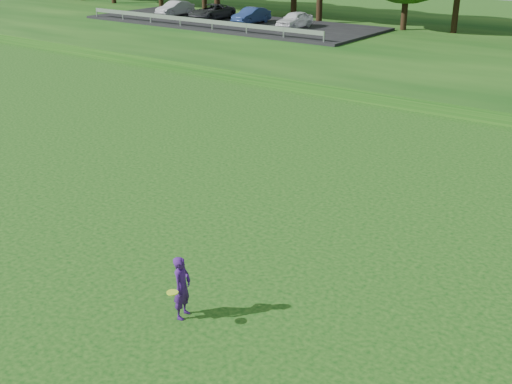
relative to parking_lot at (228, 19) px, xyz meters
The scene contains 4 objects.
ground 40.70m from the parking_lot, 53.68° to the right, with size 140.00×140.00×0.00m, color #0C3E0E.
walking_path 27.30m from the parking_lot, 27.95° to the right, with size 130.00×1.60×0.04m, color gray.
parking_lot is the anchor object (origin of this frame).
woman 40.43m from the parking_lot, 52.91° to the right, with size 0.48×0.84×1.42m.
Camera 1 is at (8.44, -7.97, 7.71)m, focal length 45.00 mm.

